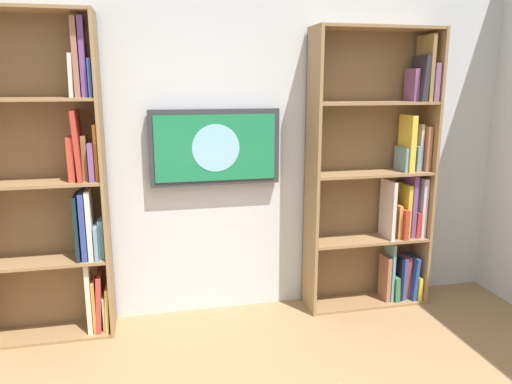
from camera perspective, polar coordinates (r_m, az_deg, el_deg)
The scene contains 4 objects.
wall_back at distance 3.41m, azimuth -5.21°, elevation 7.73°, with size 4.52×0.06×2.70m, color silver.
bookshelf_left at distance 3.68m, azimuth 14.70°, elevation 1.38°, with size 0.91×0.28×2.01m.
bookshelf_right at distance 3.32m, azimuth -22.49°, elevation 0.43°, with size 0.81×0.28×2.07m.
wall_mounted_tv at distance 3.34m, azimuth -4.82°, elevation 5.24°, with size 0.89×0.07×0.52m.
Camera 1 is at (0.44, 1.13, 1.64)m, focal length 34.08 mm.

